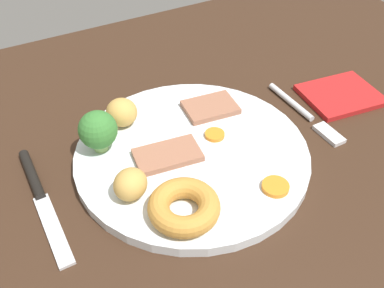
{
  "coord_description": "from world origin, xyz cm",
  "views": [
    {
      "loc": [
        17.76,
        33.29,
        41.44
      ],
      "look_at": [
        -1.27,
        -1.32,
        6.0
      ],
      "focal_mm": 39.91,
      "sensor_mm": 36.0,
      "label": 1
    }
  ],
  "objects_px": {
    "dinner_plate": "(192,154)",
    "carrot_coin_front": "(275,187)",
    "meat_slice_under": "(168,155)",
    "broccoli_floret": "(98,130)",
    "roast_potato_right": "(130,184)",
    "fork": "(306,114)",
    "carrot_coin_back": "(215,135)",
    "meat_slice_main": "(210,107)",
    "yorkshire_pudding": "(184,207)",
    "folded_napkin": "(341,95)",
    "knife": "(39,193)",
    "roast_potato_left": "(122,112)"
  },
  "relations": [
    {
      "from": "roast_potato_left",
      "to": "knife",
      "type": "xyz_separation_m",
      "value": [
        0.13,
        0.06,
        -0.03
      ]
    },
    {
      "from": "dinner_plate",
      "to": "roast_potato_right",
      "type": "distance_m",
      "value": 0.1
    },
    {
      "from": "meat_slice_under",
      "to": "carrot_coin_back",
      "type": "height_order",
      "value": "meat_slice_under"
    },
    {
      "from": "fork",
      "to": "knife",
      "type": "relative_size",
      "value": 0.82
    },
    {
      "from": "carrot_coin_back",
      "to": "knife",
      "type": "relative_size",
      "value": 0.14
    },
    {
      "from": "yorkshire_pudding",
      "to": "roast_potato_right",
      "type": "relative_size",
      "value": 1.91
    },
    {
      "from": "dinner_plate",
      "to": "carrot_coin_back",
      "type": "bearing_deg",
      "value": -166.9
    },
    {
      "from": "meat_slice_main",
      "to": "fork",
      "type": "bearing_deg",
      "value": 152.16
    },
    {
      "from": "roast_potato_left",
      "to": "fork",
      "type": "relative_size",
      "value": 0.27
    },
    {
      "from": "meat_slice_main",
      "to": "yorkshire_pudding",
      "type": "height_order",
      "value": "yorkshire_pudding"
    },
    {
      "from": "meat_slice_main",
      "to": "folded_napkin",
      "type": "relative_size",
      "value": 0.65
    },
    {
      "from": "yorkshire_pudding",
      "to": "knife",
      "type": "height_order",
      "value": "yorkshire_pudding"
    },
    {
      "from": "yorkshire_pudding",
      "to": "broccoli_floret",
      "type": "height_order",
      "value": "broccoli_floret"
    },
    {
      "from": "yorkshire_pudding",
      "to": "broccoli_floret",
      "type": "relative_size",
      "value": 1.41
    },
    {
      "from": "meat_slice_main",
      "to": "roast_potato_left",
      "type": "distance_m",
      "value": 0.12
    },
    {
      "from": "folded_napkin",
      "to": "meat_slice_under",
      "type": "bearing_deg",
      "value": 1.14
    },
    {
      "from": "meat_slice_under",
      "to": "carrot_coin_back",
      "type": "bearing_deg",
      "value": -174.89
    },
    {
      "from": "dinner_plate",
      "to": "knife",
      "type": "xyz_separation_m",
      "value": [
        0.19,
        -0.03,
        -0.0
      ]
    },
    {
      "from": "roast_potato_right",
      "to": "fork",
      "type": "distance_m",
      "value": 0.28
    },
    {
      "from": "roast_potato_right",
      "to": "knife",
      "type": "xyz_separation_m",
      "value": [
        0.09,
        -0.06,
        -0.03
      ]
    },
    {
      "from": "meat_slice_under",
      "to": "yorkshire_pudding",
      "type": "xyz_separation_m",
      "value": [
        0.02,
        0.09,
        0.01
      ]
    },
    {
      "from": "dinner_plate",
      "to": "meat_slice_main",
      "type": "relative_size",
      "value": 4.11
    },
    {
      "from": "meat_slice_main",
      "to": "roast_potato_right",
      "type": "xyz_separation_m",
      "value": [
        0.16,
        0.09,
        0.01
      ]
    },
    {
      "from": "dinner_plate",
      "to": "carrot_coin_front",
      "type": "bearing_deg",
      "value": 116.87
    },
    {
      "from": "meat_slice_main",
      "to": "knife",
      "type": "distance_m",
      "value": 0.25
    },
    {
      "from": "roast_potato_left",
      "to": "carrot_coin_back",
      "type": "bearing_deg",
      "value": 138.91
    },
    {
      "from": "roast_potato_left",
      "to": "dinner_plate",
      "type": "bearing_deg",
      "value": 121.45
    },
    {
      "from": "dinner_plate",
      "to": "fork",
      "type": "relative_size",
      "value": 1.94
    },
    {
      "from": "fork",
      "to": "knife",
      "type": "xyz_separation_m",
      "value": [
        0.37,
        -0.03,
        0.0
      ]
    },
    {
      "from": "yorkshire_pudding",
      "to": "carrot_coin_back",
      "type": "xyz_separation_m",
      "value": [
        -0.1,
        -0.09,
        -0.01
      ]
    },
    {
      "from": "carrot_coin_front",
      "to": "folded_napkin",
      "type": "xyz_separation_m",
      "value": [
        -0.21,
        -0.11,
        -0.01
      ]
    },
    {
      "from": "roast_potato_right",
      "to": "roast_potato_left",
      "type": "bearing_deg",
      "value": -107.67
    },
    {
      "from": "carrot_coin_back",
      "to": "roast_potato_right",
      "type": "bearing_deg",
      "value": 17.21
    },
    {
      "from": "broccoli_floret",
      "to": "fork",
      "type": "distance_m",
      "value": 0.29
    },
    {
      "from": "broccoli_floret",
      "to": "dinner_plate",
      "type": "bearing_deg",
      "value": 150.06
    },
    {
      "from": "broccoli_floret",
      "to": "fork",
      "type": "xyz_separation_m",
      "value": [
        -0.28,
        0.06,
        -0.04
      ]
    },
    {
      "from": "carrot_coin_front",
      "to": "folded_napkin",
      "type": "distance_m",
      "value": 0.24
    },
    {
      "from": "yorkshire_pudding",
      "to": "folded_napkin",
      "type": "distance_m",
      "value": 0.33
    },
    {
      "from": "dinner_plate",
      "to": "meat_slice_main",
      "type": "xyz_separation_m",
      "value": [
        -0.06,
        -0.06,
        0.01
      ]
    },
    {
      "from": "carrot_coin_front",
      "to": "fork",
      "type": "relative_size",
      "value": 0.21
    },
    {
      "from": "dinner_plate",
      "to": "knife",
      "type": "relative_size",
      "value": 1.6
    },
    {
      "from": "meat_slice_under",
      "to": "broccoli_floret",
      "type": "distance_m",
      "value": 0.09
    },
    {
      "from": "carrot_coin_front",
      "to": "carrot_coin_back",
      "type": "height_order",
      "value": "same"
    },
    {
      "from": "roast_potato_left",
      "to": "carrot_coin_back",
      "type": "height_order",
      "value": "roast_potato_left"
    },
    {
      "from": "fork",
      "to": "yorkshire_pudding",
      "type": "bearing_deg",
      "value": -71.03
    },
    {
      "from": "meat_slice_under",
      "to": "broccoli_floret",
      "type": "relative_size",
      "value": 1.46
    },
    {
      "from": "meat_slice_main",
      "to": "carrot_coin_front",
      "type": "relative_size",
      "value": 2.27
    },
    {
      "from": "roast_potato_right",
      "to": "fork",
      "type": "height_order",
      "value": "roast_potato_right"
    },
    {
      "from": "roast_potato_right",
      "to": "folded_napkin",
      "type": "height_order",
      "value": "roast_potato_right"
    },
    {
      "from": "broccoli_floret",
      "to": "fork",
      "type": "bearing_deg",
      "value": 168.05
    }
  ]
}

